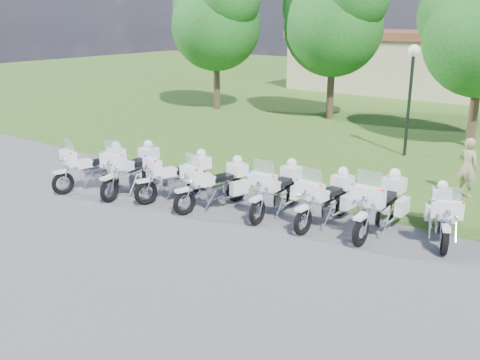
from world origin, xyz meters
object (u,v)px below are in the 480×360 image
Objects in this scene: lamp_post at (412,73)px; motorcycle_6 at (381,204)px; motorcycle_1 at (133,168)px; motorcycle_4 at (278,188)px; bystander_a at (468,167)px; motorcycle_0 at (94,166)px; motorcycle_3 at (216,183)px; motorcycle_5 at (326,198)px; motorcycle_7 at (443,214)px; motorcycle_2 at (178,175)px.

motorcycle_6 is at bearing -74.55° from lamp_post.
lamp_post reaches higher than motorcycle_1.
bystander_a is at bearing -132.40° from motorcycle_4.
motorcycle_0 is 4.22m from motorcycle_3.
motorcycle_5 is (5.96, 1.12, -0.05)m from motorcycle_1.
motorcycle_4 is (1.65, 0.62, -0.00)m from motorcycle_3.
motorcycle_3 is (4.13, 0.86, 0.00)m from motorcycle_0.
motorcycle_3 is 3.16m from motorcycle_5.
motorcycle_6 is 0.63× the size of lamp_post.
motorcycle_4 is 0.94× the size of motorcycle_6.
motorcycle_2 is at bearing -8.62° from motorcycle_7.
motorcycle_1 reaches higher than motorcycle_7.
motorcycle_3 is 5.97m from motorcycle_7.
motorcycle_3 is 1.76m from motorcycle_4.
motorcycle_1 is 0.63× the size of lamp_post.
motorcycle_3 is 0.99× the size of motorcycle_5.
motorcycle_1 is 4.65m from motorcycle_4.
motorcycle_4 is (4.53, 1.04, -0.04)m from motorcycle_1.
lamp_post reaches higher than motorcycle_3.
motorcycle_4 is (3.01, 0.66, -0.01)m from motorcycle_2.
bystander_a is at bearing -49.18° from lamp_post.
bystander_a reaches higher than motorcycle_6.
bystander_a is at bearing -121.38° from motorcycle_3.
motorcycle_2 is 8.51m from bystander_a.
motorcycle_5 is at bearing 81.08° from bystander_a.
motorcycle_2 is 1.36× the size of bystander_a.
lamp_post is at bearing -30.39° from bystander_a.
lamp_post reaches higher than motorcycle_7.
motorcycle_3 reaches higher than motorcycle_0.
motorcycle_1 is at bearing 52.61° from bystander_a.
motorcycle_1 is 1.07× the size of motorcycle_3.
motorcycle_0 is 1.12× the size of motorcycle_7.
motorcycle_3 is 1.12× the size of motorcycle_7.
motorcycle_1 is 1.06× the size of motorcycle_5.
lamp_post reaches higher than motorcycle_6.
motorcycle_6 is at bearing 95.40° from bystander_a.
motorcycle_4 is at bearing -151.83° from motorcycle_0.
motorcycle_4 is at bearing -175.89° from motorcycle_1.
motorcycle_5 is 1.37m from motorcycle_6.
motorcycle_7 is 8.49m from lamp_post.
motorcycle_6 reaches higher than motorcycle_2.
lamp_post is at bearing -79.27° from motorcycle_5.
motorcycle_4 is at bearing -9.07° from motorcycle_7.
motorcycle_5 is 8.46m from lamp_post.
motorcycle_5 is at bearing -150.41° from motorcycle_2.
motorcycle_1 reaches higher than motorcycle_5.
motorcycle_0 is 1.38× the size of bystander_a.
motorcycle_1 is 9.97m from bystander_a.
motorcycle_2 is at bearing -149.89° from motorcycle_0.
motorcycle_1 reaches higher than motorcycle_4.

